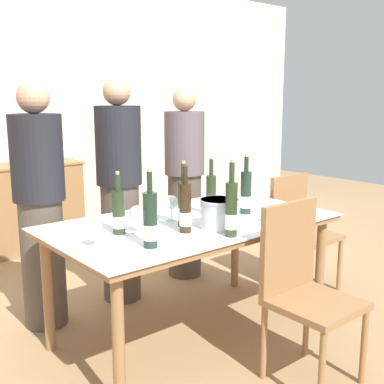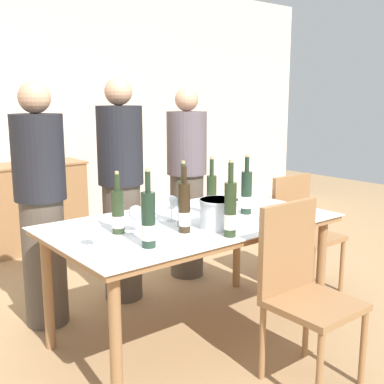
# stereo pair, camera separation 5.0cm
# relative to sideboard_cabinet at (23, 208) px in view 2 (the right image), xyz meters

# --- Properties ---
(ground_plane) EXTENTS (12.00, 12.00, 0.00)m
(ground_plane) POSITION_rel_sideboard_cabinet_xyz_m (0.21, -2.41, -0.43)
(ground_plane) COLOR #A37F56
(back_wall) EXTENTS (8.00, 0.10, 2.80)m
(back_wall) POSITION_rel_sideboard_cabinet_xyz_m (0.21, 0.29, 0.97)
(back_wall) COLOR beige
(back_wall) RESTS_ON ground_plane
(sideboard_cabinet) EXTENTS (1.23, 0.46, 0.86)m
(sideboard_cabinet) POSITION_rel_sideboard_cabinet_xyz_m (0.00, 0.00, 0.00)
(sideboard_cabinet) COLOR #996B42
(sideboard_cabinet) RESTS_ON ground_plane
(dining_table) EXTENTS (1.75, 1.00, 0.76)m
(dining_table) POSITION_rel_sideboard_cabinet_xyz_m (0.21, -2.41, 0.25)
(dining_table) COLOR #996B42
(dining_table) RESTS_ON ground_plane
(ice_bucket) EXTENTS (0.23, 0.23, 0.17)m
(ice_bucket) POSITION_rel_sideboard_cabinet_xyz_m (0.22, -2.64, 0.41)
(ice_bucket) COLOR silver
(ice_bucket) RESTS_ON dining_table
(wine_bottle_0) EXTENTS (0.07, 0.07, 0.39)m
(wine_bottle_0) POSITION_rel_sideboard_cabinet_xyz_m (0.09, -2.48, 0.46)
(wine_bottle_0) COLOR #28381E
(wine_bottle_0) RESTS_ON dining_table
(wine_bottle_1) EXTENTS (0.07, 0.07, 0.40)m
(wine_bottle_1) POSITION_rel_sideboard_cabinet_xyz_m (-0.29, -2.68, 0.46)
(wine_bottle_1) COLOR #1E3323
(wine_bottle_1) RESTS_ON dining_table
(wine_bottle_2) EXTENTS (0.07, 0.07, 0.35)m
(wine_bottle_2) POSITION_rel_sideboard_cabinet_xyz_m (-0.29, -2.37, 0.44)
(wine_bottle_2) COLOR #28381E
(wine_bottle_2) RESTS_ON dining_table
(wine_bottle_3) EXTENTS (0.07, 0.07, 0.38)m
(wine_bottle_3) POSITION_rel_sideboard_cabinet_xyz_m (0.39, -2.38, 0.45)
(wine_bottle_3) COLOR #28381E
(wine_bottle_3) RESTS_ON dining_table
(wine_bottle_4) EXTENTS (0.07, 0.07, 0.39)m
(wine_bottle_4) POSITION_rel_sideboard_cabinet_xyz_m (0.60, -2.48, 0.46)
(wine_bottle_4) COLOR #1E3323
(wine_bottle_4) RESTS_ON dining_table
(wine_bottle_5) EXTENTS (0.07, 0.07, 0.38)m
(wine_bottle_5) POSITION_rel_sideboard_cabinet_xyz_m (0.02, -2.58, 0.46)
(wine_bottle_5) COLOR #332314
(wine_bottle_5) RESTS_ON dining_table
(wine_bottle_6) EXTENTS (0.07, 0.07, 0.42)m
(wine_bottle_6) POSITION_rel_sideboard_cabinet_xyz_m (0.16, -2.80, 0.47)
(wine_bottle_6) COLOR #28381E
(wine_bottle_6) RESTS_ON dining_table
(wine_glass_0) EXTENTS (0.08, 0.08, 0.14)m
(wine_glass_0) POSITION_rel_sideboard_cabinet_xyz_m (-0.51, -2.51, 0.42)
(wine_glass_0) COLOR white
(wine_glass_0) RESTS_ON dining_table
(wine_glass_1) EXTENTS (0.08, 0.08, 0.16)m
(wine_glass_1) POSITION_rel_sideboard_cabinet_xyz_m (-0.20, -2.41, 0.43)
(wine_glass_1) COLOR white
(wine_glass_1) RESTS_ON dining_table
(wine_glass_2) EXTENTS (0.07, 0.07, 0.15)m
(wine_glass_2) POSITION_rel_sideboard_cabinet_xyz_m (0.54, -2.78, 0.43)
(wine_glass_2) COLOR white
(wine_glass_2) RESTS_ON dining_table
(wine_glass_3) EXTENTS (0.09, 0.09, 0.16)m
(wine_glass_3) POSITION_rel_sideboard_cabinet_xyz_m (0.10, -2.34, 0.44)
(wine_glass_3) COLOR white
(wine_glass_3) RESTS_ON dining_table
(chair_right_end) EXTENTS (0.42, 0.42, 0.89)m
(chair_right_end) POSITION_rel_sideboard_cabinet_xyz_m (1.38, -2.32, 0.08)
(chair_right_end) COLOR #996B42
(chair_right_end) RESTS_ON ground_plane
(chair_near_front) EXTENTS (0.42, 0.42, 0.95)m
(chair_near_front) POSITION_rel_sideboard_cabinet_xyz_m (0.37, -3.13, 0.11)
(chair_near_front) COLOR #996B42
(chair_near_front) RESTS_ON ground_plane
(person_host) EXTENTS (0.33, 0.33, 1.61)m
(person_host) POSITION_rel_sideboard_cabinet_xyz_m (-0.45, -1.66, 0.37)
(person_host) COLOR #51473D
(person_host) RESTS_ON ground_plane
(person_guest_left) EXTENTS (0.33, 0.33, 1.64)m
(person_guest_left) POSITION_rel_sideboard_cabinet_xyz_m (0.17, -1.62, 0.39)
(person_guest_left) COLOR #51473D
(person_guest_left) RESTS_ON ground_plane
(person_guest_right) EXTENTS (0.33, 0.33, 1.58)m
(person_guest_right) POSITION_rel_sideboard_cabinet_xyz_m (0.84, -1.54, 0.36)
(person_guest_right) COLOR #51473D
(person_guest_right) RESTS_ON ground_plane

